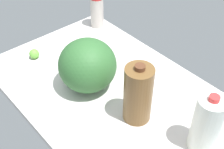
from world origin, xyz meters
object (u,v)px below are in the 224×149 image
(watermelon, at_px, (87,65))
(tumbler_cup, at_px, (97,11))
(lime_near_front, at_px, (34,54))
(chocolate_milk_jug, at_px, (138,94))
(milk_jug, at_px, (207,124))

(watermelon, distance_m, tumbler_cup, 0.53)
(watermelon, bearing_deg, lime_near_front, -166.57)
(lime_near_front, bearing_deg, watermelon, 13.43)
(tumbler_cup, distance_m, lime_near_front, 0.45)
(tumbler_cup, xyz_separation_m, lime_near_front, (0.04, -0.45, -0.07))
(chocolate_milk_jug, bearing_deg, milk_jug, 17.90)
(chocolate_milk_jug, bearing_deg, tumbler_cup, 154.02)
(chocolate_milk_jug, height_order, watermelon, chocolate_milk_jug)
(watermelon, relative_size, tumbler_cup, 1.36)
(lime_near_front, bearing_deg, tumbler_cup, 94.56)
(chocolate_milk_jug, xyz_separation_m, milk_jug, (0.27, 0.09, -0.01))
(watermelon, bearing_deg, milk_jug, 12.42)
(chocolate_milk_jug, bearing_deg, lime_near_front, -169.39)
(tumbler_cup, bearing_deg, watermelon, -43.11)
(chocolate_milk_jug, xyz_separation_m, tumbler_cup, (-0.67, 0.33, -0.03))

